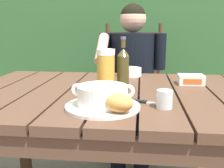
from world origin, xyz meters
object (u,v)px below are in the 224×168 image
object	(u,v)px
soup_bowl	(103,95)
table_knife	(146,102)
diner_bowl	(130,72)
water_glass_small	(165,99)
beer_glass	(106,71)
chair_near_diner	(132,92)
beer_bottle	(123,68)
bread_roll	(118,102)
person_eating	(131,72)
butter_tub	(191,80)
serving_plate	(103,106)

from	to	relation	value
soup_bowl	table_knife	world-z (taller)	soup_bowl
diner_bowl	water_glass_small	bearing A→B (deg)	-76.23
beer_glass	diner_bowl	world-z (taller)	beer_glass
chair_near_diner	water_glass_small	xyz separation A→B (m)	(0.15, -1.17, 0.27)
chair_near_diner	beer_bottle	size ratio (longest dim) A/B	4.23
diner_bowl	table_knife	bearing A→B (deg)	-81.21
chair_near_diner	bread_roll	bearing A→B (deg)	-90.38
beer_glass	bread_roll	bearing A→B (deg)	-75.49
person_eating	beer_glass	xyz separation A→B (m)	(-0.09, -0.74, 0.13)
table_knife	butter_tub	bearing A→B (deg)	58.01
person_eating	soup_bowl	bearing A→B (deg)	-94.00
beer_glass	beer_bottle	bearing A→B (deg)	27.90
beer_bottle	diner_bowl	size ratio (longest dim) A/B	1.81
bread_roll	butter_tub	distance (m)	0.63
butter_tub	diner_bowl	bearing A→B (deg)	148.74
person_eating	diner_bowl	world-z (taller)	person_eating
beer_glass	diner_bowl	distance (m)	0.42
chair_near_diner	serving_plate	distance (m)	1.22
butter_tub	table_knife	distance (m)	0.45
person_eating	diner_bowl	xyz separation A→B (m)	(0.00, -0.34, 0.06)
bread_roll	diner_bowl	bearing A→B (deg)	89.35
chair_near_diner	diner_bowl	size ratio (longest dim) A/B	7.67
butter_tub	serving_plate	bearing A→B (deg)	-130.96
serving_plate	beer_bottle	xyz separation A→B (m)	(0.05, 0.30, 0.10)
bread_roll	butter_tub	xyz separation A→B (m)	(0.33, 0.53, -0.02)
butter_tub	table_knife	size ratio (longest dim) A/B	0.89
soup_bowl	beer_bottle	xyz separation A→B (m)	(0.05, 0.30, 0.05)
beer_bottle	soup_bowl	bearing A→B (deg)	-100.37
bread_roll	diner_bowl	size ratio (longest dim) A/B	0.97
serving_plate	beer_glass	world-z (taller)	beer_glass
butter_tub	table_knife	bearing A→B (deg)	-121.99
chair_near_diner	table_knife	xyz separation A→B (m)	(0.09, -1.11, 0.24)
diner_bowl	serving_plate	bearing A→B (deg)	-96.29
beer_bottle	diner_bowl	xyz separation A→B (m)	(0.02, 0.36, -0.08)
chair_near_diner	diner_bowl	world-z (taller)	chair_near_diner
soup_bowl	butter_tub	bearing A→B (deg)	49.04
beer_bottle	bread_roll	bearing A→B (deg)	-88.47
serving_plate	butter_tub	xyz separation A→B (m)	(0.40, 0.46, 0.02)
table_knife	diner_bowl	size ratio (longest dim) A/B	1.05
person_eating	serving_plate	xyz separation A→B (m)	(-0.07, -0.99, 0.04)
soup_bowl	diner_bowl	size ratio (longest dim) A/B	1.71
serving_plate	water_glass_small	size ratio (longest dim) A/B	4.09
bread_roll	butter_tub	size ratio (longest dim) A/B	1.03
chair_near_diner	person_eating	bearing A→B (deg)	-90.85
serving_plate	table_knife	xyz separation A→B (m)	(0.16, 0.08, -0.00)
chair_near_diner	person_eating	xyz separation A→B (m)	(-0.00, -0.20, 0.20)
diner_bowl	person_eating	bearing A→B (deg)	90.51
person_eating	butter_tub	xyz separation A→B (m)	(0.33, -0.53, 0.06)
water_glass_small	table_knife	world-z (taller)	water_glass_small
soup_bowl	butter_tub	xyz separation A→B (m)	(0.40, 0.46, -0.03)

